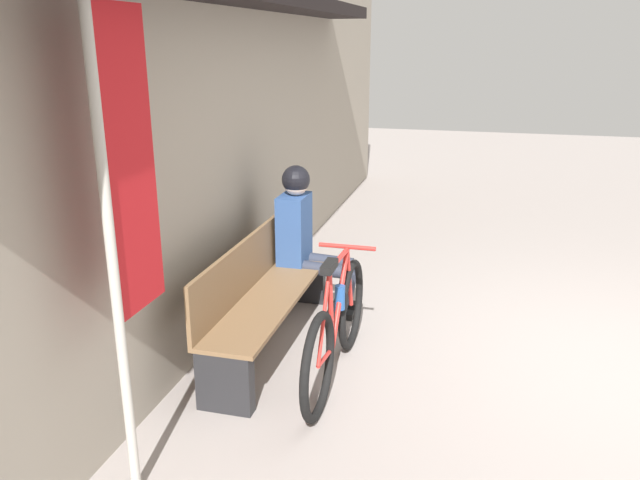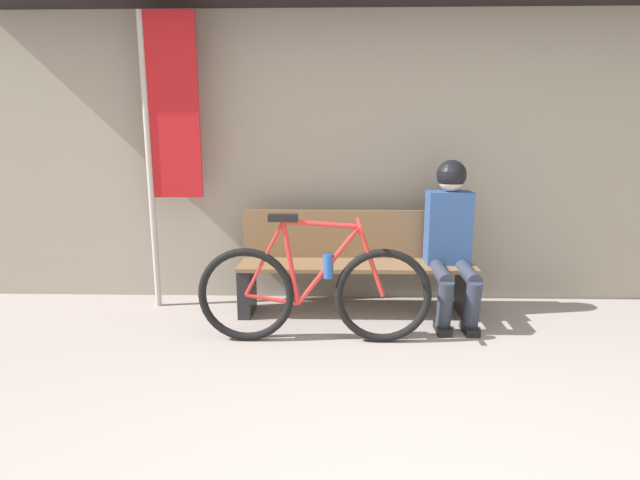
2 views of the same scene
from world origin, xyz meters
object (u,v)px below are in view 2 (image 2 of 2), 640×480
at_px(park_bench_near, 356,265).
at_px(banner_pole, 165,127).
at_px(bicycle, 314,292).
at_px(person_seated, 451,231).

distance_m(park_bench_near, banner_pole, 1.88).
bearing_deg(bicycle, banner_pole, 148.97).
xyz_separation_m(bicycle, banner_pole, (-1.21, 0.73, 1.12)).
bearing_deg(person_seated, bicycle, -153.66).
height_order(person_seated, banner_pole, banner_pole).
xyz_separation_m(bicycle, person_seated, (1.04, 0.51, 0.34)).
height_order(park_bench_near, banner_pole, banner_pole).
xyz_separation_m(park_bench_near, banner_pole, (-1.53, 0.10, 1.10)).
distance_m(park_bench_near, bicycle, 0.70).
bearing_deg(person_seated, park_bench_near, 171.02).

